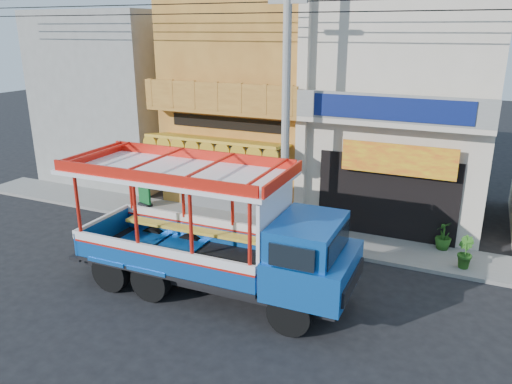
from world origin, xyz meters
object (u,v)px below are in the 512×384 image
songthaew_truck (229,236)px  potted_plant_c (444,236)px  utility_pole (291,91)px  potted_plant_b (464,252)px  green_sign (144,195)px

songthaew_truck → potted_plant_c: (4.94, 5.28, -1.17)m
utility_pole → potted_plant_b: size_ratio=29.16×
potted_plant_b → songthaew_truck: bearing=102.9°
green_sign → potted_plant_c: green_sign is taller
utility_pole → potted_plant_c: (4.78, 1.40, -4.45)m
utility_pole → songthaew_truck: 5.08m
songthaew_truck → potted_plant_b: songthaew_truck is taller
utility_pole → green_sign: utility_pole is taller
potted_plant_c → utility_pole: bearing=-49.6°
green_sign → potted_plant_b: size_ratio=1.08×
green_sign → potted_plant_b: (11.86, -0.53, 0.04)m
green_sign → potted_plant_b: green_sign is taller
utility_pole → green_sign: (-6.41, 0.82, -4.48)m
potted_plant_b → potted_plant_c: (-0.67, 1.11, -0.02)m
potted_plant_b → potted_plant_c: size_ratio=1.05×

